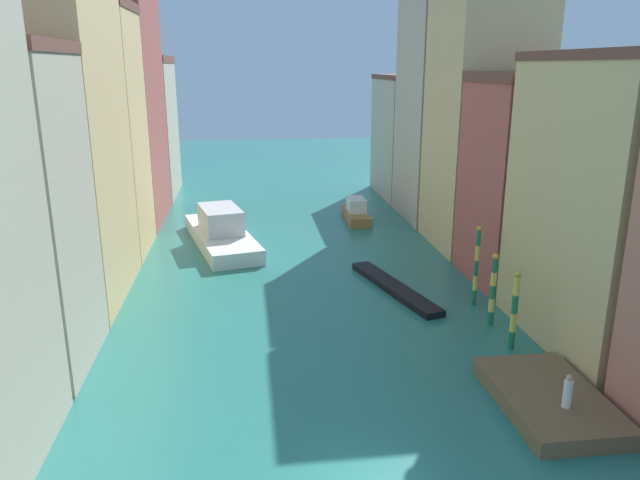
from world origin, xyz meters
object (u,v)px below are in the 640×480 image
(gondola_black, at_px, (394,287))
(motorboat_0, at_px, (356,212))
(mooring_pole_1, at_px, (493,289))
(waterfront_dock, at_px, (549,399))
(mooring_pole_0, at_px, (514,310))
(vaporetto_white, at_px, (221,232))
(mooring_pole_2, at_px, (476,265))
(person_on_dock, at_px, (568,392))

(gondola_black, relative_size, motorboat_0, 1.54)
(mooring_pole_1, bearing_deg, waterfront_dock, -95.95)
(waterfront_dock, distance_m, mooring_pole_0, 5.68)
(vaporetto_white, distance_m, motorboat_0, 13.77)
(waterfront_dock, height_order, mooring_pole_2, mooring_pole_2)
(motorboat_0, bearing_deg, vaporetto_white, -151.68)
(person_on_dock, xyz_separation_m, gondola_black, (-3.21, 15.27, -1.16))
(mooring_pole_0, xyz_separation_m, vaporetto_white, (-15.09, 20.51, -1.08))
(waterfront_dock, bearing_deg, person_on_dock, -86.84)
(waterfront_dock, distance_m, person_on_dock, 1.55)
(mooring_pole_0, bearing_deg, person_on_dock, -95.88)
(mooring_pole_0, xyz_separation_m, mooring_pole_2, (0.29, 5.90, 0.34))
(mooring_pole_1, bearing_deg, vaporetto_white, 131.05)
(waterfront_dock, relative_size, vaporetto_white, 0.50)
(mooring_pole_0, height_order, motorboat_0, mooring_pole_0)
(mooring_pole_0, bearing_deg, gondola_black, 113.94)
(waterfront_dock, relative_size, mooring_pole_1, 1.63)
(person_on_dock, bearing_deg, mooring_pole_2, 85.56)
(vaporetto_white, bearing_deg, mooring_pole_0, -53.65)
(person_on_dock, distance_m, motorboat_0, 33.64)
(person_on_dock, xyz_separation_m, mooring_pole_1, (0.81, 9.54, 0.73))
(gondola_black, distance_m, motorboat_0, 18.32)
(waterfront_dock, xyz_separation_m, mooring_pole_2, (1.03, 11.25, 2.12))
(mooring_pole_2, xyz_separation_m, vaporetto_white, (-15.39, 14.61, -1.42))
(mooring_pole_0, bearing_deg, vaporetto_white, 126.35)
(vaporetto_white, relative_size, motorboat_0, 2.11)
(mooring_pole_0, height_order, mooring_pole_1, mooring_pole_0)
(mooring_pole_1, relative_size, mooring_pole_2, 0.84)
(motorboat_0, bearing_deg, person_on_dock, -86.07)
(person_on_dock, relative_size, vaporetto_white, 0.11)
(waterfront_dock, relative_size, mooring_pole_2, 1.38)
(person_on_dock, distance_m, mooring_pole_2, 12.50)
(mooring_pole_0, distance_m, gondola_black, 9.76)
(mooring_pole_1, height_order, motorboat_0, mooring_pole_1)
(mooring_pole_1, height_order, gondola_black, mooring_pole_1)
(waterfront_dock, height_order, vaporetto_white, vaporetto_white)
(mooring_pole_2, xyz_separation_m, motorboat_0, (-3.27, 21.14, -1.72))
(mooring_pole_1, bearing_deg, motorboat_0, 97.39)
(mooring_pole_1, height_order, vaporetto_white, mooring_pole_1)
(person_on_dock, bearing_deg, mooring_pole_1, 85.16)
(mooring_pole_0, xyz_separation_m, gondola_black, (-3.88, 8.75, -1.93))
(gondola_black, bearing_deg, motorboat_0, 87.16)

